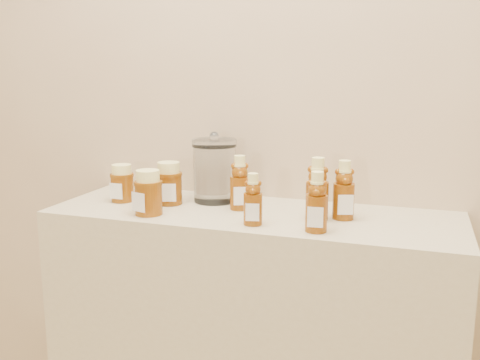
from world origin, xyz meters
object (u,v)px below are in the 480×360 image
(glass_canister, at_px, (215,168))
(bear_bottle_back_left, at_px, (240,179))
(honey_jar_left, at_px, (122,183))
(display_table, at_px, (251,352))
(bear_bottle_front_left, at_px, (253,196))

(glass_canister, bearing_deg, bear_bottle_back_left, -32.70)
(bear_bottle_back_left, distance_m, honey_jar_left, 0.39)
(display_table, bearing_deg, glass_canister, 149.21)
(bear_bottle_back_left, distance_m, bear_bottle_front_left, 0.17)
(bear_bottle_front_left, height_order, honey_jar_left, bear_bottle_front_left)
(honey_jar_left, bearing_deg, bear_bottle_back_left, 4.98)
(bear_bottle_front_left, bearing_deg, bear_bottle_back_left, 106.76)
(display_table, distance_m, honey_jar_left, 0.66)
(display_table, height_order, glass_canister, glass_canister)
(display_table, xyz_separation_m, glass_canister, (-0.15, 0.09, 0.56))
(bear_bottle_back_left, height_order, glass_canister, glass_canister)
(honey_jar_left, bearing_deg, display_table, 1.74)
(glass_canister, bearing_deg, honey_jar_left, -161.55)
(honey_jar_left, height_order, glass_canister, glass_canister)
(display_table, height_order, honey_jar_left, honey_jar_left)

